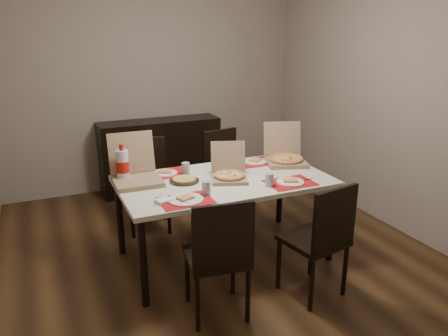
{
  "coord_description": "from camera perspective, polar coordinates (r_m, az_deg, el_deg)",
  "views": [
    {
      "loc": [
        -1.41,
        -3.43,
        2.01
      ],
      "look_at": [
        0.03,
        -0.17,
        0.85
      ],
      "focal_mm": 35.0,
      "sensor_mm": 36.0,
      "label": 1
    }
  ],
  "objects": [
    {
      "name": "setting_near_left",
      "position": [
        3.34,
        -4.67,
        -3.77
      ],
      "size": [
        0.48,
        0.3,
        0.11
      ],
      "color": "red",
      "rests_on": "dining_table"
    },
    {
      "name": "chair_far_right",
      "position": [
        4.82,
        0.24,
        -0.09
      ],
      "size": [
        0.49,
        0.49,
        0.93
      ],
      "color": "black",
      "rests_on": "ground"
    },
    {
      "name": "chair_near_right",
      "position": [
        3.38,
        12.54,
        -8.72
      ],
      "size": [
        0.49,
        0.49,
        0.93
      ],
      "color": "black",
      "rests_on": "ground"
    },
    {
      "name": "room_walls",
      "position": [
        4.12,
        -3.81,
        14.15
      ],
      "size": [
        3.84,
        4.02,
        2.62
      ],
      "color": "gray",
      "rests_on": "ground"
    },
    {
      "name": "faina_plate",
      "position": [
        3.73,
        -5.21,
        -1.58
      ],
      "size": [
        0.26,
        0.26,
        0.03
      ],
      "color": "black",
      "rests_on": "dining_table"
    },
    {
      "name": "setting_far_right",
      "position": [
        4.21,
        3.36,
        0.89
      ],
      "size": [
        0.49,
        0.3,
        0.11
      ],
      "color": "red",
      "rests_on": "dining_table"
    },
    {
      "name": "ground",
      "position": [
        4.22,
        -1.25,
        -10.57
      ],
      "size": [
        3.8,
        4.0,
        0.02
      ],
      "primitive_type": "cube",
      "color": "#482D16",
      "rests_on": "ground"
    },
    {
      "name": "chair_far_left",
      "position": [
        4.54,
        -10.03,
        -1.52
      ],
      "size": [
        0.48,
        0.48,
        0.93
      ],
      "color": "black",
      "rests_on": "ground"
    },
    {
      "name": "dining_table",
      "position": [
        3.8,
        0.0,
        -2.39
      ],
      "size": [
        1.8,
        1.0,
        0.75
      ],
      "color": "beige",
      "rests_on": "ground"
    },
    {
      "name": "soda_bottle",
      "position": [
        3.78,
        -13.11,
        0.28
      ],
      "size": [
        0.11,
        0.11,
        0.33
      ],
      "color": "silver",
      "rests_on": "dining_table"
    },
    {
      "name": "pizza_box_right",
      "position": [
        4.25,
        7.97,
        1.43
      ],
      "size": [
        0.48,
        0.5,
        0.37
      ],
      "color": "#8A6D4F",
      "rests_on": "dining_table"
    },
    {
      "name": "setting_near_right",
      "position": [
        3.69,
        7.9,
        -1.74
      ],
      "size": [
        0.47,
        0.3,
        0.11
      ],
      "color": "red",
      "rests_on": "dining_table"
    },
    {
      "name": "napkin_loose",
      "position": [
        3.84,
        1.48,
        -0.98
      ],
      "size": [
        0.16,
        0.16,
        0.02
      ],
      "primitive_type": "cube",
      "rotation": [
        0.0,
        0.0,
        0.53
      ],
      "color": "white",
      "rests_on": "dining_table"
    },
    {
      "name": "pizza_box_center",
      "position": [
        3.76,
        0.66,
        -0.69
      ],
      "size": [
        0.39,
        0.42,
        0.3
      ],
      "color": "#8A6D4F",
      "rests_on": "dining_table"
    },
    {
      "name": "pizza_box_left",
      "position": [
        3.77,
        -11.43,
        -0.85
      ],
      "size": [
        0.4,
        0.44,
        0.39
      ],
      "color": "#8A6D4F",
      "rests_on": "dining_table"
    },
    {
      "name": "dip_bowl",
      "position": [
        3.93,
        0.35,
        -0.43
      ],
      "size": [
        0.18,
        0.18,
        0.03
      ],
      "primitive_type": "imported",
      "rotation": [
        0.0,
        0.0,
        -0.39
      ],
      "color": "white",
      "rests_on": "dining_table"
    },
    {
      "name": "setting_far_left",
      "position": [
        3.92,
        -7.31,
        -0.52
      ],
      "size": [
        0.5,
        0.3,
        0.11
      ],
      "color": "red",
      "rests_on": "dining_table"
    },
    {
      "name": "sideboard",
      "position": [
        5.62,
        -8.29,
        1.7
      ],
      "size": [
        1.5,
        0.4,
        0.9
      ],
      "primitive_type": "cube",
      "color": "black",
      "rests_on": "ground"
    },
    {
      "name": "chair_near_left",
      "position": [
        3.07,
        -0.67,
        -11.17
      ],
      "size": [
        0.47,
        0.47,
        0.93
      ],
      "color": "black",
      "rests_on": "ground"
    }
  ]
}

